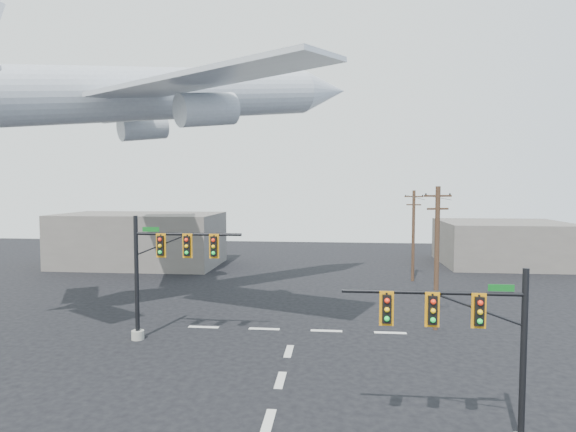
# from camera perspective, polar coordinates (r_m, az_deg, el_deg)

# --- Properties ---
(ground) EXTENTS (120.00, 120.00, 0.00)m
(ground) POSITION_cam_1_polar(r_m,az_deg,el_deg) (20.51, -2.34, -23.14)
(ground) COLOR black
(ground) RESTS_ON ground
(lane_markings) EXTENTS (14.00, 21.20, 0.01)m
(lane_markings) POSITION_cam_1_polar(r_m,az_deg,el_deg) (25.34, -0.53, -17.72)
(lane_markings) COLOR beige
(lane_markings) RESTS_ON ground
(signal_mast_near) EXTENTS (6.60, 0.70, 6.41)m
(signal_mast_near) POSITION_cam_1_polar(r_m,az_deg,el_deg) (18.55, 21.45, -14.19)
(signal_mast_near) COLOR gray
(signal_mast_near) RESTS_ON ground
(signal_mast_far) EXTENTS (6.75, 0.82, 7.45)m
(signal_mast_far) POSITION_cam_1_polar(r_m,az_deg,el_deg) (29.54, -14.72, -6.31)
(signal_mast_far) COLOR gray
(signal_mast_far) RESTS_ON ground
(utility_pole_a) EXTENTS (1.80, 0.63, 9.19)m
(utility_pole_a) POSITION_cam_1_polar(r_m,az_deg,el_deg) (32.07, 17.22, -4.46)
(utility_pole_a) COLOR #462E1E
(utility_pole_a) RESTS_ON ground
(utility_pole_b) EXTENTS (1.77, 0.44, 8.77)m
(utility_pole_b) POSITION_cam_1_polar(r_m,az_deg,el_deg) (47.83, 14.63, -2.05)
(utility_pole_b) COLOR #462E1E
(utility_pole_b) RESTS_ON ground
(power_lines) EXTENTS (2.62, 15.91, 0.03)m
(power_lines) POSITION_cam_1_polar(r_m,az_deg,el_deg) (39.69, 15.76, 2.19)
(power_lines) COLOR black
(airliner) EXTENTS (28.36, 27.08, 8.76)m
(airliner) POSITION_cam_1_polar(r_m,az_deg,el_deg) (36.49, -13.34, 13.80)
(airliner) COLOR silver
(building_left) EXTENTS (18.00, 10.00, 6.00)m
(building_left) POSITION_cam_1_polar(r_m,az_deg,el_deg) (58.08, -17.13, -2.68)
(building_left) COLOR #635D57
(building_left) RESTS_ON ground
(building_right) EXTENTS (14.00, 12.00, 5.00)m
(building_right) POSITION_cam_1_polar(r_m,az_deg,el_deg) (61.63, 24.17, -2.95)
(building_right) COLOR #635D57
(building_right) RESTS_ON ground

